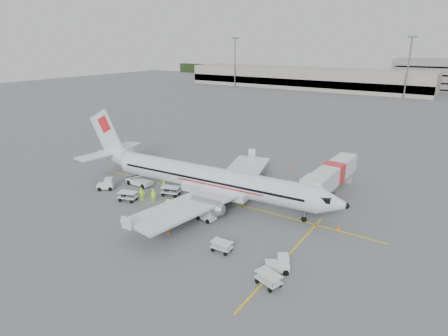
{
  "coord_description": "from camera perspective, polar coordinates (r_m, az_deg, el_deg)",
  "views": [
    {
      "loc": [
        26.42,
        -38.23,
        19.98
      ],
      "look_at": [
        0.0,
        2.0,
        3.8
      ],
      "focal_mm": 30.0,
      "sensor_mm": 36.0,
      "label": 1
    }
  ],
  "objects": [
    {
      "name": "belt_loader",
      "position": [
        56.16,
        -12.82,
        -1.19
      ],
      "size": [
        5.3,
        2.01,
        2.87
      ],
      "primitive_type": null,
      "rotation": [
        0.0,
        0.0,
        -0.01
      ],
      "color": "silver",
      "rests_on": "ground"
    },
    {
      "name": "cone_port",
      "position": [
        63.8,
        10.13,
        0.31
      ],
      "size": [
        0.36,
        0.36,
        0.58
      ],
      "primitive_type": "cone",
      "color": "orange",
      "rests_on": "ground"
    },
    {
      "name": "crew_d",
      "position": [
        50.87,
        -12.44,
        -3.92
      ],
      "size": [
        1.13,
        0.75,
        1.78
      ],
      "primitive_type": "imported",
      "rotation": [
        0.0,
        0.0,
        3.47
      ],
      "color": "#B3FF11",
      "rests_on": "ground"
    },
    {
      "name": "stripe_lead",
      "position": [
        50.58,
        -1.25,
        -4.68
      ],
      "size": [
        44.0,
        0.2,
        0.01
      ],
      "primitive_type": "cube",
      "color": "yellow",
      "rests_on": "ground"
    },
    {
      "name": "cone_nose",
      "position": [
        44.28,
        17.03,
        -8.63
      ],
      "size": [
        0.42,
        0.42,
        0.69
      ],
      "primitive_type": "cone",
      "color": "orange",
      "rests_on": "ground"
    },
    {
      "name": "tug_mid",
      "position": [
        44.45,
        -2.68,
        -6.92
      ],
      "size": [
        2.35,
        1.52,
        1.71
      ],
      "primitive_type": null,
      "rotation": [
        0.0,
        0.0,
        -0.12
      ],
      "color": "silver",
      "rests_on": "ground"
    },
    {
      "name": "aircraft",
      "position": [
        48.29,
        -2.04,
        0.76
      ],
      "size": [
        39.57,
        31.91,
        10.43
      ],
      "primitive_type": null,
      "rotation": [
        0.0,
        0.0,
        0.06
      ],
      "color": "silver",
      "rests_on": "ground"
    },
    {
      "name": "cart_loaded_b",
      "position": [
        51.83,
        -8.13,
        -3.51
      ],
      "size": [
        2.83,
        2.14,
        1.31
      ],
      "primitive_type": null,
      "rotation": [
        0.0,
        0.0,
        0.29
      ],
      "color": "silver",
      "rests_on": "ground"
    },
    {
      "name": "cart_empty_a",
      "position": [
        38.34,
        -0.36,
        -11.87
      ],
      "size": [
        2.16,
        1.33,
        1.1
      ],
      "primitive_type": null,
      "rotation": [
        0.0,
        0.0,
        0.04
      ],
      "color": "silver",
      "rests_on": "ground"
    },
    {
      "name": "tug_aft",
      "position": [
        55.99,
        -17.62,
        -2.3
      ],
      "size": [
        2.54,
        2.34,
        1.71
      ],
      "primitive_type": null,
      "rotation": [
        0.0,
        0.0,
        0.64
      ],
      "color": "silver",
      "rests_on": "ground"
    },
    {
      "name": "terminal_west",
      "position": [
        181.53,
        12.04,
        13.29
      ],
      "size": [
        110.0,
        22.0,
        9.0
      ],
      "primitive_type": null,
      "color": "gray",
      "rests_on": "ground"
    },
    {
      "name": "tug_fore",
      "position": [
        35.57,
        8.14,
        -14.17
      ],
      "size": [
        2.53,
        2.18,
        1.7
      ],
      "primitive_type": null,
      "rotation": [
        0.0,
        0.0,
        0.52
      ],
      "color": "silver",
      "rests_on": "ground"
    },
    {
      "name": "cart_loaded_a",
      "position": [
        51.25,
        -14.44,
        -4.21
      ],
      "size": [
        2.76,
        2.09,
        1.28
      ],
      "primitive_type": null,
      "rotation": [
        0.0,
        0.0,
        0.29
      ],
      "color": "silver",
      "rests_on": "ground"
    },
    {
      "name": "stripe_cross",
      "position": [
        38.3,
        9.59,
        -13.14
      ],
      "size": [
        0.2,
        20.0,
        0.01
      ],
      "primitive_type": "cube",
      "color": "yellow",
      "rests_on": "ground"
    },
    {
      "name": "crew_c",
      "position": [
        46.6,
        -8.49,
        -5.77
      ],
      "size": [
        0.96,
        1.33,
        1.85
      ],
      "primitive_type": "imported",
      "rotation": [
        0.0,
        0.0,
        1.82
      ],
      "color": "#B3FF11",
      "rests_on": "ground"
    },
    {
      "name": "jet_bridge",
      "position": [
        53.17,
        16.25,
        -1.68
      ],
      "size": [
        3.66,
        17.15,
        4.48
      ],
      "primitive_type": null,
      "rotation": [
        0.0,
        0.0,
        -0.03
      ],
      "color": "silver",
      "rests_on": "ground"
    },
    {
      "name": "mast_west",
      "position": [
        183.81,
        1.68,
        15.77
      ],
      "size": [
        3.2,
        1.2,
        22.0
      ],
      "primitive_type": null,
      "color": "slate",
      "rests_on": "ground"
    },
    {
      "name": "cone_stbd",
      "position": [
        42.09,
        -8.47,
        -9.57
      ],
      "size": [
        0.33,
        0.33,
        0.53
      ],
      "primitive_type": "cone",
      "color": "orange",
      "rests_on": "ground"
    },
    {
      "name": "crew_a",
      "position": [
        50.19,
        -10.71,
        -4.15
      ],
      "size": [
        0.75,
        0.69,
        1.73
      ],
      "primitive_type": "imported",
      "rotation": [
        0.0,
        0.0,
        0.59
      ],
      "color": "#B3FF11",
      "rests_on": "ground"
    },
    {
      "name": "treeline",
      "position": [
        215.53,
        26.79,
        12.14
      ],
      "size": [
        300.0,
        3.0,
        6.0
      ],
      "primitive_type": null,
      "color": "black",
      "rests_on": "ground"
    },
    {
      "name": "cart_empty_b",
      "position": [
        33.86,
        6.78,
        -16.49
      ],
      "size": [
        2.6,
        2.01,
        1.19
      ],
      "primitive_type": null,
      "rotation": [
        0.0,
        0.0,
        -0.32
      ],
      "color": "silver",
      "rests_on": "ground"
    },
    {
      "name": "crew_b",
      "position": [
        53.88,
        -9.23,
        -2.51
      ],
      "size": [
        0.97,
        1.0,
        1.62
      ],
      "primitive_type": "imported",
      "rotation": [
        0.0,
        0.0,
        -0.9
      ],
      "color": "#B3FF11",
      "rests_on": "ground"
    },
    {
      "name": "mast_center",
      "position": [
        157.95,
        26.22,
        13.49
      ],
      "size": [
        3.2,
        1.2,
        22.0
      ],
      "primitive_type": null,
      "color": "slate",
      "rests_on": "ground"
    },
    {
      "name": "ground",
      "position": [
        50.58,
        -1.25,
        -4.69
      ],
      "size": [
        360.0,
        360.0,
        0.0
      ],
      "primitive_type": "plane",
      "color": "#56595B"
    }
  ]
}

